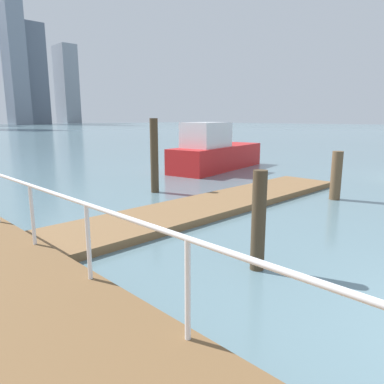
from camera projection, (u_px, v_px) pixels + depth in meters
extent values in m
cube|color=olive|center=(213.00, 205.00, 10.42)|extent=(11.36, 2.00, 0.18)
cylinder|color=white|center=(188.00, 290.00, 3.47)|extent=(0.06, 0.06, 1.05)
cylinder|color=white|center=(88.00, 242.00, 4.81)|extent=(0.06, 0.06, 1.05)
cylinder|color=white|center=(32.00, 215.00, 6.15)|extent=(0.06, 0.06, 1.05)
cylinder|color=white|center=(30.00, 185.00, 6.04)|extent=(0.06, 23.07, 0.06)
cylinder|color=#473826|center=(154.00, 156.00, 12.36)|extent=(0.28, 0.28, 2.56)
cylinder|color=brown|center=(336.00, 176.00, 11.35)|extent=(0.33, 0.33, 1.54)
cylinder|color=#473826|center=(259.00, 221.00, 6.03)|extent=(0.24, 0.24, 1.73)
cube|color=red|center=(218.00, 157.00, 18.24)|extent=(6.55, 3.07, 1.18)
cube|color=white|center=(206.00, 135.00, 17.10)|extent=(2.66, 1.95, 1.18)
cube|color=gray|center=(14.00, 51.00, 137.43)|extent=(6.58, 10.71, 55.25)
cube|color=slate|center=(32.00, 75.00, 153.19)|extent=(8.98, 13.55, 40.89)
cube|color=#8C939E|center=(67.00, 85.00, 172.58)|extent=(7.77, 12.78, 36.24)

